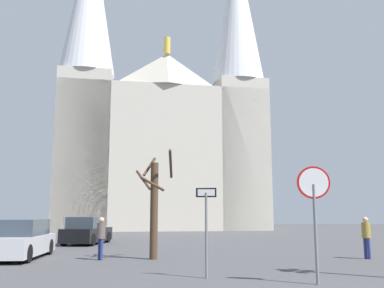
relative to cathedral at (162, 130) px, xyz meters
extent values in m
cube|color=#BCB5A5|center=(-0.08, 1.26, -3.45)|extent=(22.46, 13.87, 14.75)
pyramid|color=#BCB5A5|center=(0.26, -3.98, 5.67)|extent=(7.71, 2.48, 3.50)
cylinder|color=gold|center=(0.26, -3.98, 8.32)|extent=(0.70, 0.70, 1.80)
cube|color=#BCB5A5|center=(-8.07, -2.90, -2.86)|extent=(5.55, 5.55, 15.94)
cube|color=#BCB5A5|center=(8.38, -1.84, -2.86)|extent=(5.55, 5.55, 15.94)
cone|color=silver|center=(8.38, -1.84, 13.84)|extent=(5.75, 5.75, 17.47)
cylinder|color=slate|center=(2.12, -36.20, -9.61)|extent=(0.08, 0.08, 2.44)
cylinder|color=red|center=(2.12, -36.20, -8.35)|extent=(0.81, 0.23, 0.82)
cylinder|color=white|center=(2.12, -36.22, -8.35)|extent=(0.71, 0.17, 0.72)
cylinder|color=slate|center=(-0.41, -34.87, -9.69)|extent=(0.07, 0.07, 2.28)
cube|color=black|center=(-0.41, -34.87, -8.55)|extent=(0.55, 0.21, 0.25)
cube|color=white|center=(-0.41, -34.89, -8.55)|extent=(0.46, 0.16, 0.18)
cylinder|color=#473323|center=(-1.68, -29.94, -9.00)|extent=(0.30, 0.30, 3.66)
cylinder|color=#473323|center=(-1.06, -30.01, -7.21)|extent=(0.26, 1.31, 1.00)
cylinder|color=#473323|center=(-1.88, -29.73, -7.30)|extent=(0.56, 0.53, 0.79)
cylinder|color=#473323|center=(-2.12, -30.19, -7.85)|extent=(0.62, 0.97, 0.82)
cylinder|color=#473323|center=(-1.79, -30.38, -8.01)|extent=(0.96, 0.32, 0.60)
cube|color=black|center=(-5.17, -21.41, -10.31)|extent=(2.57, 4.37, 0.75)
cube|color=#333D47|center=(-5.22, -21.61, -9.62)|extent=(2.01, 2.58, 0.62)
cylinder|color=black|center=(-5.62, -19.88, -10.51)|extent=(0.35, 0.67, 0.64)
cylinder|color=black|center=(-4.11, -20.22, -10.51)|extent=(0.35, 0.67, 0.64)
cylinder|color=black|center=(-6.23, -22.60, -10.51)|extent=(0.35, 0.67, 0.64)
cylinder|color=black|center=(-4.72, -22.94, -10.51)|extent=(0.35, 0.67, 0.64)
cube|color=#B7B7BC|center=(-6.89, -29.05, -10.33)|extent=(1.99, 4.65, 0.71)
cube|color=#333D47|center=(-6.88, -28.82, -9.66)|extent=(1.74, 2.62, 0.62)
cylinder|color=black|center=(-6.11, -30.64, -10.51)|extent=(0.24, 0.65, 0.64)
cylinder|color=black|center=(-6.01, -27.52, -10.51)|extent=(0.24, 0.65, 0.64)
cylinder|color=black|center=(-7.66, -27.46, -10.51)|extent=(0.24, 0.65, 0.64)
cylinder|color=navy|center=(-3.69, -29.89, -10.44)|extent=(0.12, 0.12, 0.78)
cylinder|color=navy|center=(-3.61, -30.03, -10.44)|extent=(0.12, 0.12, 0.78)
cylinder|color=#594C47|center=(-3.65, -29.96, -9.76)|extent=(0.32, 0.32, 0.58)
sphere|color=tan|center=(-3.65, -29.96, -9.37)|extent=(0.21, 0.21, 0.21)
cylinder|color=navy|center=(6.38, -30.72, -10.44)|extent=(0.12, 0.12, 0.78)
cylinder|color=navy|center=(6.44, -30.86, -10.44)|extent=(0.12, 0.12, 0.78)
cylinder|color=olive|center=(6.41, -30.79, -9.75)|extent=(0.32, 0.32, 0.59)
sphere|color=tan|center=(6.41, -30.79, -9.36)|extent=(0.21, 0.21, 0.21)
camera|label=1|loc=(-2.21, -46.51, -9.12)|focal=39.82mm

